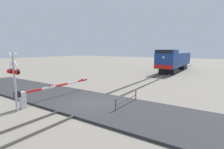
{
  "coord_description": "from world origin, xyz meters",
  "views": [
    {
      "loc": [
        8.12,
        -9.54,
        4.08
      ],
      "look_at": [
        -0.95,
        4.12,
        1.7
      ],
      "focal_mm": 27.38,
      "sensor_mm": 36.0,
      "label": 1
    }
  ],
  "objects_px": {
    "locomotive": "(175,60)",
    "crossing_gate": "(37,94)",
    "crossing_signal": "(14,76)",
    "guard_railing": "(127,98)"
  },
  "relations": [
    {
      "from": "locomotive",
      "to": "crossing_gate",
      "type": "distance_m",
      "value": 26.92
    },
    {
      "from": "crossing_signal",
      "to": "guard_railing",
      "type": "xyz_separation_m",
      "value": [
        5.59,
        4.96,
        -1.79
      ]
    },
    {
      "from": "locomotive",
      "to": "crossing_signal",
      "type": "xyz_separation_m",
      "value": [
        -3.17,
        -28.34,
        0.32
      ]
    },
    {
      "from": "crossing_signal",
      "to": "guard_railing",
      "type": "bearing_deg",
      "value": 41.61
    },
    {
      "from": "locomotive",
      "to": "crossing_gate",
      "type": "bearing_deg",
      "value": -97.35
    },
    {
      "from": "locomotive",
      "to": "guard_railing",
      "type": "distance_m",
      "value": 23.55
    },
    {
      "from": "guard_railing",
      "to": "crossing_gate",
      "type": "bearing_deg",
      "value": -150.66
    },
    {
      "from": "locomotive",
      "to": "crossing_gate",
      "type": "xyz_separation_m",
      "value": [
        -3.44,
        -26.67,
        -1.27
      ]
    },
    {
      "from": "crossing_signal",
      "to": "crossing_gate",
      "type": "height_order",
      "value": "crossing_signal"
    },
    {
      "from": "crossing_signal",
      "to": "crossing_gate",
      "type": "distance_m",
      "value": 2.32
    }
  ]
}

